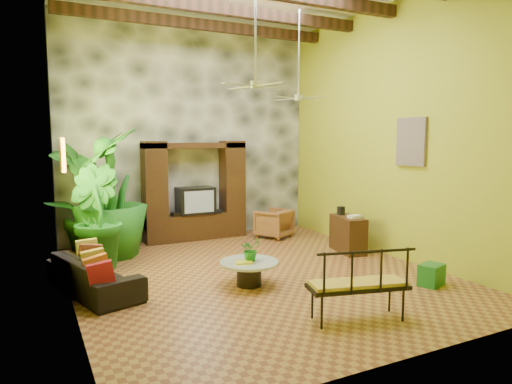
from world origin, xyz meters
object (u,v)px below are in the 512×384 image
sofa (94,274)px  wicker_armchair (274,223)px  iron_bench (362,281)px  side_console (348,234)px  ceiling_fan_front (255,72)px  tall_plant_b (95,217)px  entertainment_center (195,198)px  tall_plant_a (80,195)px  coffee_table (249,270)px  ceiling_fan_back (299,87)px  tall_plant_c (110,193)px  green_bin (432,275)px

sofa → wicker_armchair: wicker_armchair is taller
iron_bench → side_console: iron_bench is taller
ceiling_fan_front → tall_plant_b: (-2.24, 2.02, -2.45)m
entertainment_center → sofa: size_ratio=1.23×
tall_plant_a → coffee_table: bearing=-59.5°
tall_plant_a → side_console: size_ratio=2.53×
ceiling_fan_front → wicker_armchair: 4.61m
ceiling_fan_back → tall_plant_a: (-4.13, 1.95, -2.22)m
ceiling_fan_back → tall_plant_c: bearing=162.1°
tall_plant_a → iron_bench: bearing=-63.5°
coffee_table → wicker_armchair: bearing=54.7°
ceiling_fan_front → tall_plant_a: bearing=123.3°
tall_plant_c → side_console: tall_plant_c is taller
tall_plant_c → side_console: (4.47, -1.84, -0.91)m
wicker_armchair → green_bin: bearing=68.6°
tall_plant_a → tall_plant_b: bearing=-86.5°
sofa → green_bin: size_ratio=4.86×
green_bin → ceiling_fan_back: bearing=102.1°
ceiling_fan_back → tall_plant_c: 4.38m
entertainment_center → tall_plant_a: 2.54m
tall_plant_a → coffee_table: tall_plant_a is taller
ceiling_fan_front → green_bin: (2.45, -1.44, -3.23)m
ceiling_fan_front → ceiling_fan_back: same height
ceiling_fan_front → ceiling_fan_back: size_ratio=1.00×
sofa → tall_plant_b: (0.21, 1.36, 0.67)m
tall_plant_c → ceiling_fan_front: bearing=-56.4°
green_bin → sofa: bearing=156.8°
ceiling_fan_back → sofa: bearing=-167.5°
side_console → green_bin: (-0.18, -2.38, -0.20)m
ceiling_fan_front → tall_plant_c: ceiling_fan_front is taller
sofa → side_console: size_ratio=2.09×
tall_plant_a → tall_plant_c: 0.92m
entertainment_center → tall_plant_b: (-2.44, -1.52, -0.01)m
tall_plant_c → coffee_table: bearing=-60.0°
tall_plant_c → green_bin: size_ratio=6.40×
ceiling_fan_front → tall_plant_a: (-2.33, 3.55, -2.22)m
entertainment_center → iron_bench: bearing=-87.2°
ceiling_fan_front → coffee_table: ceiling_fan_front is taller
sofa → tall_plant_b: 1.53m
tall_plant_c → green_bin: 6.12m
ceiling_fan_back → sofa: size_ratio=0.95×
tall_plant_b → entertainment_center: bearing=31.9°
tall_plant_b → side_console: size_ratio=2.05×
entertainment_center → sofa: bearing=-132.6°
tall_plant_b → side_console: 5.02m
tall_plant_b → coffee_table: tall_plant_b is taller
coffee_table → iron_bench: size_ratio=0.69×
ceiling_fan_back → wicker_armchair: size_ratio=2.48×
coffee_table → tall_plant_c: bearing=120.0°
iron_bench → tall_plant_a: bearing=130.8°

